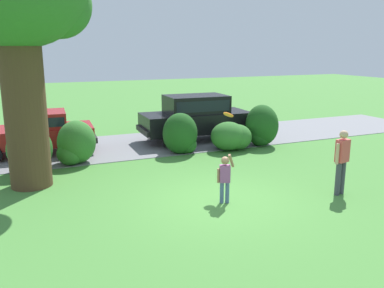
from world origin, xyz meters
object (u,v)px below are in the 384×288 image
child_thrower (225,176)px  parked_sedan (36,131)px  frisbee (228,115)px  parked_suv (196,115)px  adult_onlooker (342,159)px

child_thrower → parked_sedan: bearing=119.5°
frisbee → parked_sedan: bearing=127.0°
frisbee → parked_suv: bearing=74.3°
adult_onlooker → child_thrower: bearing=168.0°
frisbee → adult_onlooker: 3.20m
parked_suv → frisbee: 6.12m
parked_suv → frisbee: size_ratio=16.56×
parked_sedan → child_thrower: 8.19m
parked_sedan → child_thrower: size_ratio=3.51×
parked_sedan → adult_onlooker: (7.14, -7.79, 0.13)m
child_thrower → adult_onlooker: adult_onlooker is taller
parked_sedan → adult_onlooker: bearing=-47.5°
parked_sedan → adult_onlooker: size_ratio=2.59×
parked_sedan → frisbee: frisbee is taller
frisbee → adult_onlooker: (2.52, -1.64, -1.09)m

